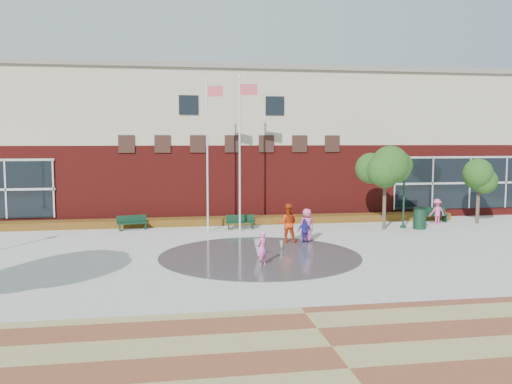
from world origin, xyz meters
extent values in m
plane|color=#666056|center=(0.00, 0.00, 0.00)|extent=(120.00, 120.00, 0.00)
cube|color=#A8A8A0|center=(0.00, 4.00, 0.00)|extent=(46.00, 18.00, 0.01)
cube|color=brown|center=(0.00, -7.00, 0.00)|extent=(46.00, 6.00, 0.01)
cylinder|color=#383A3D|center=(0.00, 3.00, 0.00)|extent=(8.40, 8.40, 0.01)
cube|color=#5B120F|center=(0.00, 17.50, 2.25)|extent=(44.00, 10.00, 4.50)
cube|color=tan|center=(0.00, 17.50, 6.75)|extent=(44.00, 10.00, 4.50)
cube|color=slate|center=(0.00, 17.50, 9.05)|extent=(44.40, 10.40, 0.30)
cube|color=black|center=(15.00, 12.48, 2.11)|extent=(10.00, 0.12, 3.19)
cube|color=black|center=(-2.50, 12.48, 6.79)|extent=(1.10, 0.10, 1.10)
cube|color=black|center=(2.50, 12.48, 6.79)|extent=(1.10, 0.10, 1.10)
cube|color=maroon|center=(0.00, 11.60, 0.00)|extent=(26.00, 1.20, 0.40)
cylinder|color=white|center=(-1.69, 9.36, 3.94)|extent=(0.10, 0.10, 7.88)
sphere|color=white|center=(-1.69, 9.36, 7.93)|extent=(0.15, 0.15, 0.15)
cube|color=#BB404B|center=(-1.29, 9.19, 7.30)|extent=(0.80, 0.35, 0.53)
cylinder|color=white|center=(0.00, 9.25, 4.02)|extent=(0.10, 0.10, 8.04)
sphere|color=white|center=(0.00, 9.25, 8.09)|extent=(0.16, 0.16, 0.16)
cube|color=#BB404B|center=(0.45, 9.16, 7.42)|extent=(0.91, 0.20, 0.57)
cylinder|color=#123320|center=(8.95, 8.77, 1.47)|extent=(0.10, 0.10, 2.95)
cylinder|color=#123320|center=(8.95, 8.77, 0.07)|extent=(0.31, 0.31, 0.14)
sphere|color=silver|center=(8.95, 8.77, 3.10)|extent=(0.35, 0.35, 0.35)
cube|color=#123320|center=(-5.65, 10.46, 0.40)|extent=(1.64, 0.79, 0.05)
cube|color=#123320|center=(-5.69, 10.64, 0.60)|extent=(1.55, 0.40, 0.40)
cube|color=#123320|center=(0.10, 9.79, 0.39)|extent=(1.55, 0.46, 0.05)
cube|color=#123320|center=(0.10, 9.98, 0.58)|extent=(1.55, 0.07, 0.39)
cube|color=#123320|center=(11.56, 10.37, 0.44)|extent=(1.77, 0.59, 0.06)
cube|color=#123320|center=(11.54, 10.58, 0.66)|extent=(1.74, 0.16, 0.44)
cylinder|color=#123320|center=(9.67, 8.31, 0.56)|extent=(0.68, 0.68, 1.13)
cylinder|color=black|center=(9.67, 8.31, 1.15)|extent=(0.72, 0.72, 0.07)
cylinder|color=#3F2D26|center=(7.73, 8.52, 1.37)|extent=(0.19, 0.19, 2.75)
cylinder|color=#3F2D26|center=(13.84, 9.57, 1.13)|extent=(0.20, 0.20, 2.25)
cone|color=white|center=(-0.13, 2.72, 0.00)|extent=(0.39, 0.39, 0.75)
cone|color=white|center=(1.13, 4.01, 0.00)|extent=(0.18, 0.18, 0.40)
imported|color=pink|center=(-0.21, 1.33, 0.68)|extent=(0.58, 0.57, 1.35)
imported|color=red|center=(1.79, 5.69, 0.93)|extent=(1.05, 0.91, 1.86)
imported|color=#C75182|center=(2.74, 5.80, 0.80)|extent=(0.88, 0.69, 1.59)
imported|color=#2B259E|center=(2.53, 5.42, 0.58)|extent=(0.69, 0.30, 1.16)
imported|color=#DD4A85|center=(11.37, 9.62, 0.74)|extent=(1.01, 0.65, 1.48)
camera|label=1|loc=(-3.74, -18.84, 4.88)|focal=38.00mm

